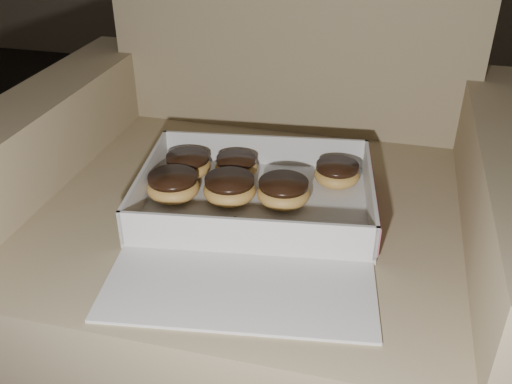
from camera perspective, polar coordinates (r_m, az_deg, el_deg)
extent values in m
cube|color=#9B8263|center=(1.17, 0.03, -9.81)|extent=(0.78, 0.78, 0.45)
cube|color=#9B8263|center=(1.28, -18.73, -3.69)|extent=(0.13, 0.78, 0.61)
cube|color=#9B8263|center=(1.12, 21.72, -9.61)|extent=(0.13, 0.78, 0.61)
cube|color=silver|center=(1.01, 0.00, -1.17)|extent=(0.43, 0.35, 0.01)
cube|color=silver|center=(1.12, 0.80, 4.25)|extent=(0.39, 0.06, 0.06)
cube|color=silver|center=(0.87, -1.03, -4.37)|extent=(0.39, 0.06, 0.06)
cube|color=silver|center=(1.02, -10.93, 1.07)|extent=(0.05, 0.30, 0.06)
cube|color=silver|center=(0.99, 11.32, -0.13)|extent=(0.05, 0.30, 0.06)
cube|color=#C14D6A|center=(0.99, 11.58, -0.15)|extent=(0.04, 0.29, 0.05)
cube|color=silver|center=(0.82, -1.74, -9.79)|extent=(0.41, 0.22, 0.01)
ellipsoid|color=#E8A951|center=(1.08, -6.80, 2.59)|extent=(0.09, 0.09, 0.04)
cylinder|color=black|center=(1.07, -6.86, 3.43)|extent=(0.08, 0.08, 0.01)
ellipsoid|color=#E8A951|center=(1.06, 8.08, 1.70)|extent=(0.08, 0.08, 0.04)
cylinder|color=black|center=(1.05, 8.15, 2.54)|extent=(0.08, 0.08, 0.01)
ellipsoid|color=#E8A951|center=(0.99, 2.76, -0.13)|extent=(0.09, 0.09, 0.04)
cylinder|color=black|center=(0.98, 2.78, 0.84)|extent=(0.09, 0.09, 0.01)
ellipsoid|color=#E8A951|center=(1.00, -2.65, 0.19)|extent=(0.09, 0.09, 0.04)
cylinder|color=black|center=(0.99, -2.67, 1.17)|extent=(0.09, 0.09, 0.01)
ellipsoid|color=#E8A951|center=(1.01, -8.26, 0.45)|extent=(0.09, 0.09, 0.04)
cylinder|color=black|center=(1.00, -8.35, 1.41)|extent=(0.09, 0.09, 0.01)
ellipsoid|color=#E8A951|center=(1.07, -1.97, 2.48)|extent=(0.08, 0.08, 0.04)
cylinder|color=black|center=(1.07, -1.99, 3.28)|extent=(0.07, 0.07, 0.01)
ellipsoid|color=black|center=(0.90, 2.02, -4.92)|extent=(0.01, 0.01, 0.00)
ellipsoid|color=black|center=(0.89, 9.00, -5.71)|extent=(0.01, 0.01, 0.00)
ellipsoid|color=black|center=(0.96, -2.12, -2.62)|extent=(0.01, 0.01, 0.00)
ellipsoid|color=black|center=(0.93, 10.13, -4.13)|extent=(0.01, 0.01, 0.00)
ellipsoid|color=black|center=(0.94, -5.80, -3.34)|extent=(0.01, 0.01, 0.00)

